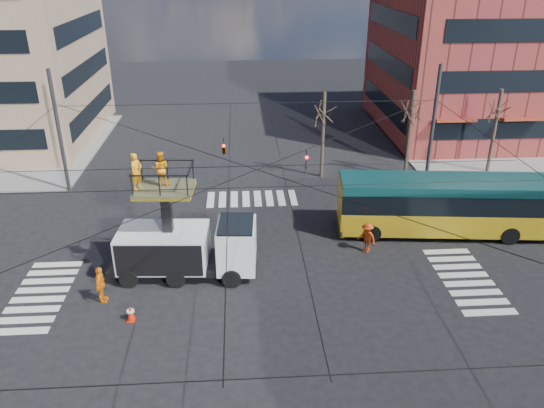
{
  "coord_description": "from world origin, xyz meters",
  "views": [
    {
      "loc": [
        -0.69,
        -20.87,
        14.06
      ],
      "look_at": [
        0.84,
        2.98,
        2.88
      ],
      "focal_mm": 35.0,
      "sensor_mm": 36.0,
      "label": 1
    }
  ],
  "objects_px": {
    "utility_truck": "(186,236)",
    "flagger": "(367,238)",
    "city_bus": "(443,205)",
    "worker_ground": "(101,285)",
    "traffic_cone": "(131,313)"
  },
  "relations": [
    {
      "from": "city_bus",
      "to": "worker_ground",
      "type": "xyz_separation_m",
      "value": [
        -17.38,
        -5.46,
        -0.84
      ]
    },
    {
      "from": "utility_truck",
      "to": "traffic_cone",
      "type": "distance_m",
      "value": 4.5
    },
    {
      "from": "worker_ground",
      "to": "traffic_cone",
      "type": "bearing_deg",
      "value": -133.0
    },
    {
      "from": "city_bus",
      "to": "flagger",
      "type": "bearing_deg",
      "value": -152.44
    },
    {
      "from": "city_bus",
      "to": "flagger",
      "type": "distance_m",
      "value": 5.02
    },
    {
      "from": "utility_truck",
      "to": "worker_ground",
      "type": "relative_size",
      "value": 4.05
    },
    {
      "from": "utility_truck",
      "to": "worker_ground",
      "type": "bearing_deg",
      "value": -146.35
    },
    {
      "from": "flagger",
      "to": "traffic_cone",
      "type": "bearing_deg",
      "value": -107.61
    },
    {
      "from": "utility_truck",
      "to": "flagger",
      "type": "relative_size",
      "value": 4.33
    },
    {
      "from": "flagger",
      "to": "city_bus",
      "type": "bearing_deg",
      "value": 70.01
    },
    {
      "from": "utility_truck",
      "to": "flagger",
      "type": "height_order",
      "value": "utility_truck"
    },
    {
      "from": "flagger",
      "to": "worker_ground",
      "type": "bearing_deg",
      "value": -116.08
    },
    {
      "from": "utility_truck",
      "to": "traffic_cone",
      "type": "bearing_deg",
      "value": -117.34
    },
    {
      "from": "utility_truck",
      "to": "traffic_cone",
      "type": "relative_size",
      "value": 9.77
    },
    {
      "from": "city_bus",
      "to": "worker_ground",
      "type": "distance_m",
      "value": 18.23
    }
  ]
}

